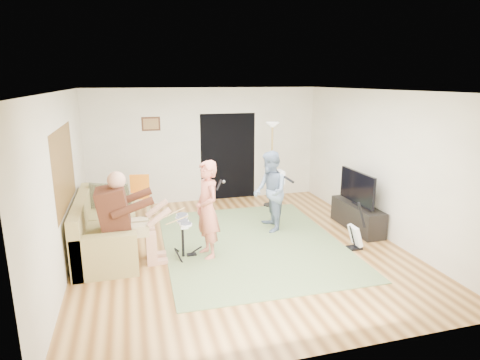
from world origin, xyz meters
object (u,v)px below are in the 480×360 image
object	(u,v)px
television	(357,187)
dining_chair	(140,205)
singer	(207,210)
tv_cabinet	(357,216)
guitar_spare	(356,236)
torchiere_lamp	(272,149)
sofa	(102,233)
guitarist	(270,192)
drum_kit	(183,240)

from	to	relation	value
television	dining_chair	bearing A→B (deg)	158.72
singer	tv_cabinet	world-z (taller)	singer
singer	tv_cabinet	distance (m)	3.18
guitar_spare	dining_chair	world-z (taller)	dining_chair
guitar_spare	torchiere_lamp	world-z (taller)	torchiere_lamp
sofa	guitar_spare	bearing A→B (deg)	-14.68
guitarist	dining_chair	world-z (taller)	guitarist
guitar_spare	tv_cabinet	world-z (taller)	guitar_spare
sofa	guitar_spare	distance (m)	4.39
dining_chair	torchiere_lamp	bearing A→B (deg)	13.52
torchiere_lamp	dining_chair	distance (m)	3.16
drum_kit	tv_cabinet	distance (m)	3.52
sofa	drum_kit	bearing A→B (deg)	-26.49
torchiere_lamp	tv_cabinet	size ratio (longest dim) A/B	1.39
sofa	guitarist	xyz separation A→B (m)	(3.11, 0.15, 0.47)
sofa	dining_chair	bearing A→B (deg)	63.08
singer	guitar_spare	world-z (taller)	singer
guitarist	tv_cabinet	distance (m)	1.82
guitar_spare	guitarist	bearing A→B (deg)	132.08
sofa	guitar_spare	world-z (taller)	sofa
sofa	torchiere_lamp	size ratio (longest dim) A/B	1.20
dining_chair	tv_cabinet	xyz separation A→B (m)	(4.12, -1.59, -0.09)
sofa	dining_chair	distance (m)	1.50
drum_kit	guitarist	xyz separation A→B (m)	(1.80, 0.80, 0.48)
dining_chair	tv_cabinet	world-z (taller)	dining_chair
torchiere_lamp	television	bearing A→B (deg)	-59.63
singer	guitar_spare	bearing A→B (deg)	69.89
tv_cabinet	singer	bearing A→B (deg)	-171.33
drum_kit	tv_cabinet	xyz separation A→B (m)	(3.50, 0.40, -0.05)
guitarist	dining_chair	size ratio (longest dim) A/B	1.63
drum_kit	guitar_spare	world-z (taller)	guitar_spare
sofa	guitar_spare	size ratio (longest dim) A/B	2.75
drum_kit	tv_cabinet	bearing A→B (deg)	6.58
guitarist	television	xyz separation A→B (m)	(1.65, -0.39, 0.07)
television	tv_cabinet	bearing A→B (deg)	0.00
torchiere_lamp	television	xyz separation A→B (m)	(1.09, -1.85, -0.49)
tv_cabinet	sofa	bearing A→B (deg)	177.06
singer	dining_chair	xyz separation A→B (m)	(-1.03, 2.06, -0.47)
torchiere_lamp	dining_chair	world-z (taller)	torchiere_lamp
guitarist	dining_chair	xyz separation A→B (m)	(-2.43, 1.19, -0.44)
dining_chair	television	xyz separation A→B (m)	(4.07, -1.59, 0.51)
television	singer	bearing A→B (deg)	-171.18
guitar_spare	television	size ratio (longest dim) A/B	0.75
guitarist	torchiere_lamp	distance (m)	1.66
guitarist	television	size ratio (longest dim) A/B	1.39
singer	television	distance (m)	3.08
singer	torchiere_lamp	xyz separation A→B (m)	(1.96, 2.33, 0.52)
drum_kit	guitar_spare	xyz separation A→B (m)	(2.94, -0.46, -0.06)
television	guitarist	bearing A→B (deg)	166.59
torchiere_lamp	tv_cabinet	bearing A→B (deg)	-58.49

